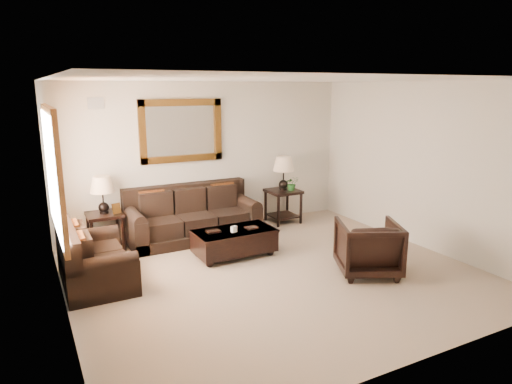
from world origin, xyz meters
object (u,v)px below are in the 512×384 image
sofa (192,220)px  end_table_left (103,202)px  coffee_table (234,240)px  armchair (368,245)px  loveseat (92,262)px  end_table_right (283,180)px

sofa → end_table_left: 1.52m
coffee_table → armchair: 2.05m
loveseat → coffee_table: 2.14m
sofa → coffee_table: 1.18m
end_table_right → armchair: end_table_right is taller
end_table_right → coffee_table: end_table_right is taller
end_table_left → coffee_table: bearing=-36.3°
end_table_right → coffee_table: (-1.64, -1.25, -0.59)m
sofa → end_table_left: (-1.45, 0.13, 0.46)m
loveseat → end_table_left: (0.40, 1.31, 0.49)m
loveseat → end_table_right: bearing=-71.1°
end_table_right → coffee_table: 2.14m
end_table_left → coffee_table: size_ratio=0.96×
loveseat → end_table_right: end_table_right is taller
end_table_left → end_table_right: bearing=-0.3°
coffee_table → loveseat: bearing=-179.9°
sofa → end_table_right: bearing=3.2°
end_table_left → sofa: bearing=-5.0°
loveseat → coffee_table: (2.14, 0.04, -0.04)m
sofa → loveseat: sofa is taller
loveseat → armchair: size_ratio=1.73×
end_table_right → sofa: bearing=-176.8°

